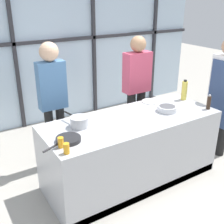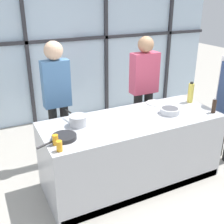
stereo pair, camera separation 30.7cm
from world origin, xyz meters
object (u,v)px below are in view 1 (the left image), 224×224
spectator_center_left (137,84)px  white_plate (151,101)px  juice_glass_far (61,142)px  saucepan (79,122)px  chef (224,90)px  frying_pan (68,139)px  oil_bottle (184,90)px  juice_glass_near (66,148)px  mixing_bowl (167,108)px  spectator_far_left (53,96)px  pepper_grinder (209,102)px

spectator_center_left → white_plate: size_ratio=7.12×
juice_glass_far → saucepan: bearing=42.3°
chef → frying_pan: size_ratio=3.93×
oil_bottle → juice_glass_near: (-2.06, -0.50, -0.09)m
spectator_center_left → white_plate: (-0.15, -0.53, -0.10)m
chef → mixing_bowl: bearing=85.6°
spectator_far_left → juice_glass_near: bearing=74.7°
oil_bottle → white_plate: bearing=160.0°
juice_glass_near → chef: bearing=4.7°
spectator_far_left → pepper_grinder: (1.74, -1.15, -0.07)m
saucepan → juice_glass_far: saucepan is taller
saucepan → oil_bottle: oil_bottle is taller
white_plate → juice_glass_near: bearing=-157.0°
frying_pan → juice_glass_far: 0.14m
pepper_grinder → juice_glass_near: pepper_grinder is taller
white_plate → oil_bottle: oil_bottle is taller
pepper_grinder → spectator_far_left: bearing=146.6°
mixing_bowl → oil_bottle: size_ratio=0.86×
spectator_far_left → mixing_bowl: (1.22, -0.92, -0.12)m
saucepan → juice_glass_near: size_ratio=3.65×
white_plate → pepper_grinder: size_ratio=1.19×
white_plate → oil_bottle: 0.52m
spectator_far_left → white_plate: 1.37m
chef → spectator_far_left: 2.44m
oil_bottle → juice_glass_near: size_ratio=2.73×
spectator_far_left → juice_glass_near: size_ratio=16.29×
mixing_bowl → spectator_far_left: bearing=143.0°
pepper_grinder → chef: bearing=17.3°
oil_bottle → pepper_grinder: bearing=-88.7°
mixing_bowl → chef: bearing=-4.4°
mixing_bowl → juice_glass_far: 1.55m
chef → spectator_center_left: (-0.83, 0.99, -0.03)m
spectator_center_left → white_plate: bearing=74.6°
spectator_far_left → oil_bottle: size_ratio=5.98×
white_plate → oil_bottle: size_ratio=0.83×
pepper_grinder → juice_glass_far: bearing=177.7°
spectator_center_left → frying_pan: size_ratio=3.85×
saucepan → oil_bottle: bearing=0.9°
pepper_grinder → frying_pan: bearing=175.3°
spectator_far_left → saucepan: (0.04, -0.73, -0.09)m
mixing_bowl → pepper_grinder: pepper_grinder is taller
spectator_far_left → mixing_bowl: spectator_far_left is taller
frying_pan → pepper_grinder: bearing=-4.7°
white_plate → mixing_bowl: 0.39m
frying_pan → pepper_grinder: (1.96, -0.16, 0.07)m
oil_bottle → spectator_far_left: bearing=157.8°
chef → mixing_bowl: size_ratio=6.95×
chef → spectator_center_left: bearing=39.8°
juice_glass_far → spectator_far_left: bearing=72.8°
juice_glass_near → mixing_bowl: bearing=10.5°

